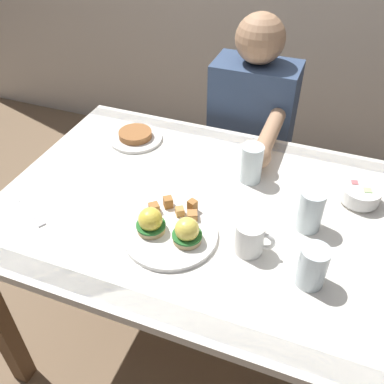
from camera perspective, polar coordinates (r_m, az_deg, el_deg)
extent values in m
plane|color=#7F664C|center=(1.89, 0.08, -18.51)|extent=(6.00, 6.00, 0.00)
cube|color=white|center=(1.33, 0.11, -1.81)|extent=(1.20, 0.90, 0.03)
cube|color=#4C6BB7|center=(1.08, -7.68, -14.58)|extent=(1.20, 0.06, 0.00)
cube|color=#4C6BB7|center=(1.63, 5.14, 7.26)|extent=(1.20, 0.06, 0.00)
cube|color=brown|center=(2.04, -10.44, 1.04)|extent=(0.06, 0.06, 0.71)
cube|color=brown|center=(1.84, 21.13, -6.65)|extent=(0.06, 0.06, 0.71)
cylinder|color=white|center=(1.21, -2.93, -5.76)|extent=(0.27, 0.27, 0.01)
cylinder|color=tan|center=(1.21, -5.54, -4.86)|extent=(0.08, 0.08, 0.02)
cylinder|color=#286B2D|center=(1.20, -5.58, -4.45)|extent=(0.08, 0.08, 0.01)
sphere|color=yellow|center=(1.19, -5.64, -3.69)|extent=(0.07, 0.07, 0.07)
cylinder|color=tan|center=(1.18, -0.67, -6.22)|extent=(0.08, 0.08, 0.02)
cylinder|color=#286B2D|center=(1.17, -0.67, -5.81)|extent=(0.08, 0.08, 0.01)
sphere|color=#F7DB56|center=(1.15, -0.68, -5.06)|extent=(0.07, 0.07, 0.07)
cube|color=#B77A42|center=(1.24, 0.04, -3.20)|extent=(0.04, 0.04, 0.02)
cube|color=#AD7038|center=(1.26, -5.14, -2.15)|extent=(0.04, 0.04, 0.03)
cube|color=#AD7038|center=(1.26, 0.05, -1.88)|extent=(0.03, 0.03, 0.04)
cube|color=#AD7038|center=(1.28, -3.25, -1.39)|extent=(0.04, 0.04, 0.03)
cube|color=tan|center=(1.25, -1.66, -2.65)|extent=(0.03, 0.03, 0.02)
cylinder|color=white|center=(1.42, 21.55, -1.10)|extent=(0.10, 0.10, 0.01)
cylinder|color=white|center=(1.40, 21.81, -0.25)|extent=(0.12, 0.12, 0.04)
cube|color=#B7E093|center=(1.40, 21.31, -0.12)|extent=(0.02, 0.02, 0.02)
cube|color=#F4DB66|center=(1.41, 22.95, -0.33)|extent=(0.03, 0.03, 0.02)
cube|color=#B7E093|center=(1.39, 22.55, -0.10)|extent=(0.03, 0.03, 0.02)
cube|color=#F4DB66|center=(1.42, 21.37, 0.19)|extent=(0.03, 0.03, 0.02)
cube|color=#F4DB66|center=(1.39, 21.31, -0.24)|extent=(0.02, 0.02, 0.02)
cube|color=#F4A85B|center=(1.40, 22.55, -0.63)|extent=(0.03, 0.03, 0.03)
cube|color=#F4DB66|center=(1.41, 21.74, -0.19)|extent=(0.04, 0.04, 0.03)
cube|color=#B7E093|center=(1.41, 21.87, 0.19)|extent=(0.03, 0.03, 0.02)
cube|color=#EA6B70|center=(1.41, 21.04, 0.96)|extent=(0.02, 0.02, 0.02)
cylinder|color=white|center=(1.15, 7.76, -6.14)|extent=(0.08, 0.08, 0.09)
cylinder|color=black|center=(1.12, 7.94, -4.67)|extent=(0.07, 0.07, 0.01)
torus|color=white|center=(1.15, 9.85, -6.59)|extent=(0.06, 0.01, 0.06)
cube|color=silver|center=(1.39, -21.21, -2.16)|extent=(0.11, 0.07, 0.00)
cube|color=silver|center=(1.33, -19.87, -3.87)|extent=(0.04, 0.04, 0.00)
cylinder|color=silver|center=(1.10, 15.92, -9.62)|extent=(0.07, 0.07, 0.12)
cylinder|color=silver|center=(1.13, 15.65, -10.62)|extent=(0.07, 0.07, 0.06)
cylinder|color=silver|center=(1.24, 15.68, -2.40)|extent=(0.07, 0.07, 0.13)
cylinder|color=silver|center=(1.25, 15.55, -2.95)|extent=(0.07, 0.07, 0.10)
cylinder|color=silver|center=(1.39, 8.03, 3.83)|extent=(0.07, 0.07, 0.13)
cylinder|color=silver|center=(1.40, 7.94, 3.04)|extent=(0.07, 0.07, 0.08)
cylinder|color=white|center=(1.62, -7.61, 7.20)|extent=(0.20, 0.20, 0.01)
cylinder|color=#A36638|center=(1.61, -7.67, 7.74)|extent=(0.12, 0.12, 0.02)
cylinder|color=#33333D|center=(2.05, 3.77, -2.72)|extent=(0.11, 0.11, 0.45)
cylinder|color=#33333D|center=(2.03, 8.63, -3.92)|extent=(0.11, 0.11, 0.45)
cube|color=#384C70|center=(1.84, 8.09, 9.63)|extent=(0.34, 0.20, 0.50)
sphere|color=tan|center=(1.69, 9.21, 19.78)|extent=(0.19, 0.19, 0.19)
cylinder|color=tan|center=(1.55, 10.40, 7.67)|extent=(0.06, 0.30, 0.06)
sphere|color=tan|center=(1.43, 9.07, 4.73)|extent=(0.08, 0.08, 0.08)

